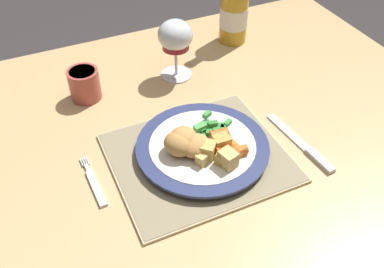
{
  "coord_description": "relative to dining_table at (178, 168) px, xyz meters",
  "views": [
    {
      "loc": [
        -0.24,
        -0.59,
        1.34
      ],
      "look_at": [
        0.01,
        -0.04,
        0.78
      ],
      "focal_mm": 40.0,
      "sensor_mm": 36.0,
      "label": 1
    }
  ],
  "objects": [
    {
      "name": "dining_table",
      "position": [
        0.0,
        0.0,
        0.0
      ],
      "size": [
        1.28,
        0.91,
        0.74
      ],
      "color": "tan",
      "rests_on": "ground"
    },
    {
      "name": "placemat",
      "position": [
        0.01,
        -0.07,
        0.09
      ],
      "size": [
        0.33,
        0.28,
        0.01
      ],
      "color": "#CCB789",
      "rests_on": "dining_table"
    },
    {
      "name": "dinner_plate",
      "position": [
        0.03,
        -0.06,
        0.11
      ],
      "size": [
        0.26,
        0.26,
        0.02
      ],
      "color": "silver",
      "rests_on": "placemat"
    },
    {
      "name": "breaded_croquettes",
      "position": [
        -0.01,
        -0.06,
        0.14
      ],
      "size": [
        0.1,
        0.1,
        0.04
      ],
      "color": "tan",
      "rests_on": "dinner_plate"
    },
    {
      "name": "green_beans_pile",
      "position": [
        0.06,
        -0.03,
        0.12
      ],
      "size": [
        0.1,
        0.1,
        0.02
      ],
      "color": "green",
      "rests_on": "dinner_plate"
    },
    {
      "name": "glazed_carrots",
      "position": [
        0.06,
        -0.09,
        0.13
      ],
      "size": [
        0.07,
        0.08,
        0.02
      ],
      "color": "orange",
      "rests_on": "dinner_plate"
    },
    {
      "name": "fork",
      "position": [
        -0.19,
        -0.05,
        0.09
      ],
      "size": [
        0.02,
        0.13,
        0.01
      ],
      "color": "silver",
      "rests_on": "dining_table"
    },
    {
      "name": "table_knife",
      "position": [
        0.22,
        -0.13,
        0.09
      ],
      "size": [
        0.03,
        0.19,
        0.01
      ],
      "color": "silver",
      "rests_on": "dining_table"
    },
    {
      "name": "wine_glass",
      "position": [
        0.09,
        0.21,
        0.19
      ],
      "size": [
        0.08,
        0.08,
        0.14
      ],
      "color": "silver",
      "rests_on": "dining_table"
    },
    {
      "name": "bottle",
      "position": [
        0.29,
        0.3,
        0.18
      ],
      "size": [
        0.07,
        0.07,
        0.27
      ],
      "color": "gold",
      "rests_on": "dining_table"
    },
    {
      "name": "roast_potatoes",
      "position": [
        0.04,
        -0.11,
        0.13
      ],
      "size": [
        0.08,
        0.07,
        0.03
      ],
      "color": "#E5BC66",
      "rests_on": "dinner_plate"
    },
    {
      "name": "drinking_cup",
      "position": [
        -0.13,
        0.21,
        0.13
      ],
      "size": [
        0.07,
        0.07,
        0.07
      ],
      "color": "#B24C42",
      "rests_on": "dining_table"
    }
  ]
}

